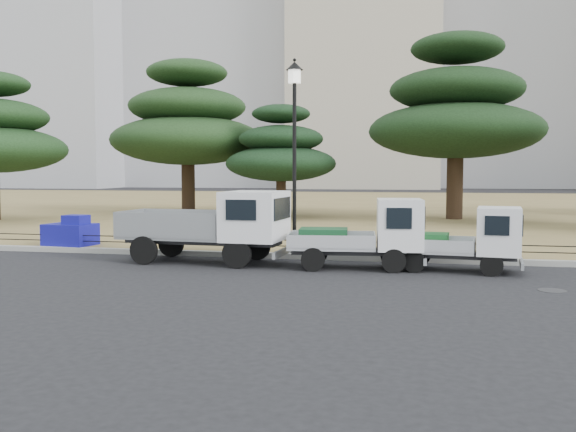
% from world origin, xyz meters
% --- Properties ---
extents(ground, '(220.00, 220.00, 0.00)m').
position_xyz_m(ground, '(0.00, 0.00, 0.00)').
color(ground, black).
extents(lawn, '(120.00, 56.00, 0.15)m').
position_xyz_m(lawn, '(0.00, 30.60, 0.07)').
color(lawn, olive).
rests_on(lawn, ground).
extents(curb, '(120.00, 0.25, 0.16)m').
position_xyz_m(curb, '(0.00, 2.60, 0.08)').
color(curb, gray).
rests_on(curb, ground).
extents(truck_large, '(4.72, 2.11, 2.02)m').
position_xyz_m(truck_large, '(-2.00, 1.35, 1.12)').
color(truck_large, black).
rests_on(truck_large, ground).
extents(truck_kei_front, '(3.60, 1.80, 1.84)m').
position_xyz_m(truck_kei_front, '(2.30, 1.16, 0.92)').
color(truck_kei_front, black).
rests_on(truck_kei_front, ground).
extents(truck_kei_rear, '(3.29, 1.67, 1.66)m').
position_xyz_m(truck_kei_rear, '(4.85, 1.17, 0.83)').
color(truck_kei_rear, black).
rests_on(truck_kei_rear, ground).
extents(street_lamp, '(0.50, 0.50, 5.62)m').
position_xyz_m(street_lamp, '(0.00, 2.90, 3.95)').
color(street_lamp, black).
rests_on(street_lamp, lawn).
extents(pipe_fence, '(38.00, 0.04, 0.40)m').
position_xyz_m(pipe_fence, '(0.00, 2.75, 0.44)').
color(pipe_fence, black).
rests_on(pipe_fence, lawn).
extents(tarp_pile, '(1.63, 1.28, 1.00)m').
position_xyz_m(tarp_pile, '(-7.51, 3.18, 0.55)').
color(tarp_pile, '#141396').
rests_on(tarp_pile, lawn).
extents(manhole, '(0.60, 0.60, 0.01)m').
position_xyz_m(manhole, '(6.50, -1.20, 0.01)').
color(manhole, '#2D2D30').
rests_on(manhole, ground).
extents(pine_west_near, '(8.72, 8.72, 8.72)m').
position_xyz_m(pine_west_near, '(-9.49, 19.11, 5.18)').
color(pine_west_near, black).
rests_on(pine_west_near, lawn).
extents(pine_center_left, '(5.78, 5.78, 5.87)m').
position_xyz_m(pine_center_left, '(-3.54, 16.95, 3.54)').
color(pine_center_left, black).
rests_on(pine_center_left, lawn).
extents(pine_center_right, '(8.74, 8.74, 9.28)m').
position_xyz_m(pine_center_right, '(5.29, 17.78, 5.52)').
color(pine_center_right, black).
rests_on(pine_center_right, lawn).
extents(tower_center_left, '(22.00, 20.00, 55.00)m').
position_xyz_m(tower_center_left, '(-5.00, 85.00, 27.50)').
color(tower_center_left, '#AAA08C').
rests_on(tower_center_left, ground).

